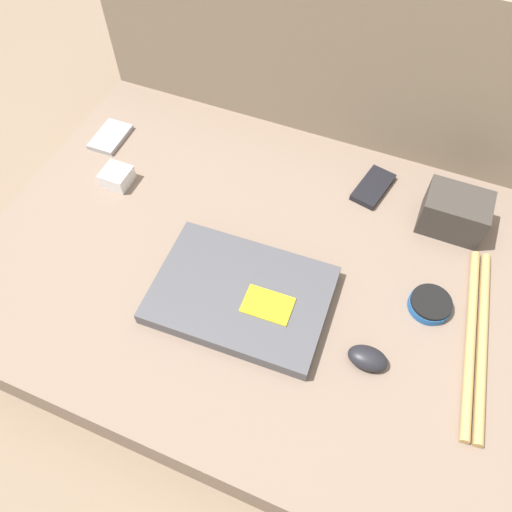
{
  "coord_description": "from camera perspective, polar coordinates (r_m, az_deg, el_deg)",
  "views": [
    {
      "loc": [
        0.21,
        -0.51,
        0.96
      ],
      "look_at": [
        0.0,
        0.0,
        0.14
      ],
      "focal_mm": 35.0,
      "sensor_mm": 36.0,
      "label": 1
    }
  ],
  "objects": [
    {
      "name": "phone_black",
      "position": [
        1.14,
        13.23,
        7.68
      ],
      "size": [
        0.08,
        0.12,
        0.01
      ],
      "rotation": [
        0.0,
        0.0,
        -0.21
      ],
      "color": "black",
      "rests_on": "couch_seat"
    },
    {
      "name": "couch_backrest",
      "position": [
        1.24,
        9.43,
        20.93
      ],
      "size": [
        1.11,
        0.2,
        0.51
      ],
      "color": "#7F705B",
      "rests_on": "ground_plane"
    },
    {
      "name": "laptop",
      "position": [
        0.94,
        -1.7,
        -4.45
      ],
      "size": [
        0.34,
        0.24,
        0.03
      ],
      "rotation": [
        0.0,
        0.0,
        0.04
      ],
      "color": "#47474C",
      "rests_on": "couch_seat"
    },
    {
      "name": "ground_plane",
      "position": [
        1.1,
        0.0,
        -4.09
      ],
      "size": [
        8.0,
        8.0,
        0.0
      ],
      "primitive_type": "plane",
      "color": "#7A6651"
    },
    {
      "name": "couch_seat",
      "position": [
        1.05,
        0.0,
        -2.45
      ],
      "size": [
        1.11,
        0.79,
        0.12
      ],
      "color": "#7A6656",
      "rests_on": "ground_plane"
    },
    {
      "name": "speaker_puck",
      "position": [
        0.99,
        19.28,
        -5.22
      ],
      "size": [
        0.08,
        0.08,
        0.02
      ],
      "color": "#1E569E",
      "rests_on": "couch_seat"
    },
    {
      "name": "computer_mouse",
      "position": [
        0.91,
        12.64,
        -11.32
      ],
      "size": [
        0.07,
        0.05,
        0.03
      ],
      "rotation": [
        0.0,
        0.0,
        0.03
      ],
      "color": "black",
      "rests_on": "couch_seat"
    },
    {
      "name": "phone_silver",
      "position": [
        1.28,
        -16.29,
        12.95
      ],
      "size": [
        0.07,
        0.11,
        0.01
      ],
      "rotation": [
        0.0,
        0.0,
        0.02
      ],
      "color": "#99999E",
      "rests_on": "couch_seat"
    },
    {
      "name": "charger_brick",
      "position": [
        1.16,
        -15.61,
        8.72
      ],
      "size": [
        0.06,
        0.06,
        0.04
      ],
      "color": "silver",
      "rests_on": "couch_seat"
    },
    {
      "name": "drumstick_pair",
      "position": [
        0.99,
        23.9,
        -8.63
      ],
      "size": [
        0.08,
        0.38,
        0.02
      ],
      "rotation": [
        0.0,
        0.0,
        0.11
      ],
      "color": "tan",
      "rests_on": "couch_seat"
    },
    {
      "name": "camera_pouch",
      "position": [
        1.1,
        21.73,
        4.64
      ],
      "size": [
        0.13,
        0.09,
        0.08
      ],
      "color": "#38332D",
      "rests_on": "couch_seat"
    }
  ]
}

